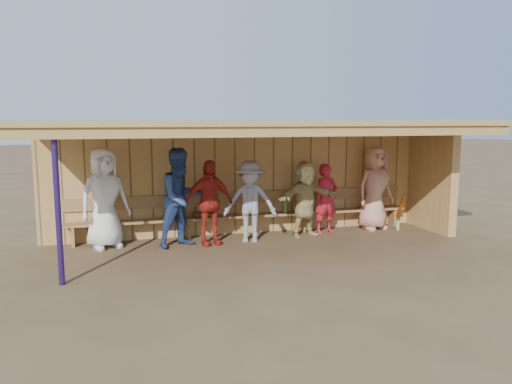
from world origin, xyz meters
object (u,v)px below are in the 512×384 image
at_px(player_c, 181,198).
at_px(player_d, 209,203).
at_px(player_b, 105,198).
at_px(player_h, 375,188).
at_px(player_g, 326,199).
at_px(bench, 246,211).
at_px(player_f, 305,199).
at_px(player_e, 250,201).

distance_m(player_c, player_d, 0.56).
bearing_deg(player_b, player_h, -20.90).
bearing_deg(player_g, player_c, 174.57).
height_order(player_g, bench, player_g).
distance_m(player_g, bench, 1.79).
relative_size(player_f, player_g, 1.06).
bearing_deg(player_g, player_b, 169.24).
bearing_deg(player_f, player_d, 169.68).
distance_m(player_b, bench, 3.02).
distance_m(player_b, player_h, 5.93).
height_order(player_b, player_g, player_b).
relative_size(player_e, player_g, 1.09).
xyz_separation_m(player_b, player_h, (5.93, 0.05, -0.03)).
xyz_separation_m(player_b, bench, (2.96, 0.36, -0.46)).
xyz_separation_m(player_d, player_f, (2.14, 0.17, -0.04)).
bearing_deg(player_d, player_h, -3.75).
height_order(player_b, player_h, player_b).
relative_size(player_e, player_f, 1.03).
xyz_separation_m(player_c, player_e, (1.41, -0.01, -0.14)).
height_order(player_c, player_e, player_c).
bearing_deg(player_b, player_f, -23.32).
bearing_deg(bench, player_c, -156.31).
distance_m(player_b, player_e, 2.88).
bearing_deg(player_d, player_f, -4.47).
height_order(player_e, bench, player_e).
bearing_deg(player_e, player_f, 25.71).
height_order(player_c, player_h, player_c).
height_order(player_d, player_e, player_d).
bearing_deg(player_d, player_g, -2.48).
bearing_deg(player_h, player_e, 174.93).
xyz_separation_m(player_d, player_g, (2.69, 0.31, -0.08)).
bearing_deg(player_h, player_g, 170.67).
bearing_deg(bench, player_h, -5.88).
relative_size(player_c, player_h, 1.03).
distance_m(player_b, player_c, 1.49).
distance_m(player_b, player_g, 4.70).
xyz_separation_m(player_c, player_d, (0.55, -0.01, -0.12)).
distance_m(player_c, bench, 1.71).
relative_size(player_c, player_g, 1.27).
bearing_deg(player_b, player_e, -27.56).
xyz_separation_m(player_b, player_f, (4.15, -0.14, -0.17)).
distance_m(player_e, player_g, 1.86).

